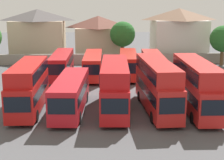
# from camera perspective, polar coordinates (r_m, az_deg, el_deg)

# --- Properties ---
(ground) EXTENTS (140.00, 140.00, 0.00)m
(ground) POSITION_cam_1_polar(r_m,az_deg,el_deg) (51.14, -0.76, 1.13)
(ground) COLOR #4C4C4F
(depot_boundary_wall) EXTENTS (56.00, 0.50, 1.80)m
(depot_boundary_wall) POSITION_cam_1_polar(r_m,az_deg,el_deg) (58.64, -1.01, 3.59)
(depot_boundary_wall) COLOR gray
(depot_boundary_wall) RESTS_ON ground
(bus_1) EXTENTS (2.68, 10.15, 4.80)m
(bus_1) POSITION_cam_1_polar(r_m,az_deg,el_deg) (34.08, -13.99, -0.77)
(bus_1) COLOR red
(bus_1) RESTS_ON ground
(bus_2) EXTENTS (3.31, 10.99, 3.43)m
(bus_2) POSITION_cam_1_polar(r_m,az_deg,el_deg) (33.27, -7.04, -2.14)
(bus_2) COLOR red
(bus_2) RESTS_ON ground
(bus_3) EXTENTS (3.17, 11.01, 4.87)m
(bus_3) POSITION_cam_1_polar(r_m,az_deg,el_deg) (33.09, 0.46, -0.71)
(bus_3) COLOR red
(bus_3) RESTS_ON ground
(bus_4) EXTENTS (2.96, 11.41, 4.99)m
(bus_4) POSITION_cam_1_polar(r_m,az_deg,el_deg) (33.45, 7.67, -0.56)
(bus_4) COLOR red
(bus_4) RESTS_ON ground
(bus_5) EXTENTS (2.81, 11.63, 4.99)m
(bus_5) POSITION_cam_1_polar(r_m,az_deg,el_deg) (34.13, 14.11, -0.58)
(bus_5) COLOR red
(bus_5) RESTS_ON ground
(bus_6) EXTENTS (2.70, 11.77, 3.46)m
(bus_6) POSITION_cam_1_polar(r_m,az_deg,el_deg) (48.78, -8.54, 2.76)
(bus_6) COLOR #B2181E
(bus_6) RESTS_ON ground
(bus_7) EXTENTS (2.76, 11.42, 3.33)m
(bus_7) POSITION_cam_1_polar(r_m,az_deg,el_deg) (48.44, -3.24, 2.73)
(bus_7) COLOR red
(bus_7) RESTS_ON ground
(bus_8) EXTENTS (3.24, 10.97, 3.44)m
(bus_8) POSITION_cam_1_polar(r_m,az_deg,el_deg) (48.74, 2.76, 2.87)
(bus_8) COLOR #AF1E16
(bus_8) RESTS_ON ground
(bus_9) EXTENTS (2.99, 10.36, 3.31)m
(bus_9) POSITION_cam_1_polar(r_m,az_deg,el_deg) (49.46, 6.96, 2.86)
(bus_9) COLOR red
(bus_9) RESTS_ON ground
(house_terrace_left) EXTENTS (10.42, 7.39, 9.27)m
(house_terrace_left) POSITION_cam_1_polar(r_m,az_deg,el_deg) (66.79, -12.44, 7.77)
(house_terrace_left) COLOR #C6B293
(house_terrace_left) RESTS_ON ground
(house_terrace_centre) EXTENTS (9.03, 7.10, 7.99)m
(house_terrace_centre) POSITION_cam_1_polar(r_m,az_deg,el_deg) (65.90, -2.36, 7.44)
(house_terrace_centre) COLOR #C6B293
(house_terrace_centre) RESTS_ON ground
(house_terrace_right) EXTENTS (10.29, 8.17, 9.46)m
(house_terrace_right) POSITION_cam_1_polar(r_m,az_deg,el_deg) (65.82, 11.22, 7.84)
(house_terrace_right) COLOR silver
(house_terrace_right) RESTS_ON ground
(tree_left_of_lot) EXTENTS (4.54, 4.54, 7.23)m
(tree_left_of_lot) POSITION_cam_1_polar(r_m,az_deg,el_deg) (60.75, 1.82, 7.76)
(tree_left_of_lot) COLOR brown
(tree_left_of_lot) RESTS_ON ground
(tree_right_of_lot) EXTENTS (4.46, 4.46, 6.78)m
(tree_right_of_lot) POSITION_cam_1_polar(r_m,az_deg,el_deg) (60.05, 18.36, 6.64)
(tree_right_of_lot) COLOR brown
(tree_right_of_lot) RESTS_ON ground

